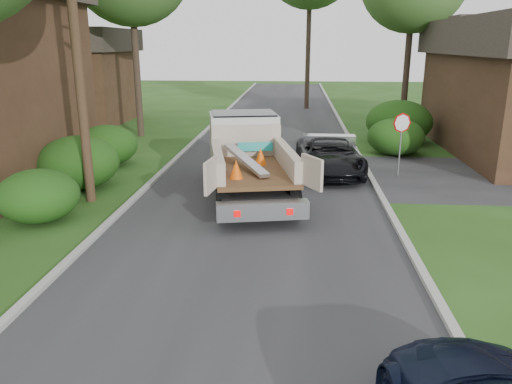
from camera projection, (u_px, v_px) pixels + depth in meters
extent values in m
plane|color=#204313|center=(240.00, 273.00, 11.28)|extent=(120.00, 120.00, 0.00)
cube|color=#28282B|center=(266.00, 168.00, 20.83)|extent=(8.00, 90.00, 0.02)
cube|color=#9E9E99|center=(170.00, 165.00, 21.13)|extent=(0.20, 90.00, 0.12)
cube|color=#9E9E99|center=(366.00, 168.00, 20.50)|extent=(0.20, 90.00, 0.12)
cylinder|color=slate|center=(400.00, 151.00, 19.20)|extent=(0.06, 0.06, 2.00)
cylinder|color=#B20A0A|center=(402.00, 123.00, 18.88)|extent=(0.71, 0.32, 0.76)
cylinder|color=#382619|center=(76.00, 43.00, 15.05)|extent=(0.30, 0.30, 10.00)
cube|color=#392517|center=(72.00, 87.00, 32.69)|extent=(7.00, 7.00, 4.50)
cube|color=#332B26|center=(67.00, 40.00, 31.84)|extent=(7.56, 7.56, 1.40)
cube|color=#332B26|center=(66.00, 28.00, 31.64)|extent=(1.05, 7.56, 0.20)
ellipsoid|color=#0D3A0D|center=(38.00, 196.00, 14.40)|extent=(2.34, 2.34, 1.53)
ellipsoid|color=#0D3A0D|center=(78.00, 162.00, 17.72)|extent=(2.86, 2.86, 1.87)
ellipsoid|color=#0D3A0D|center=(106.00, 145.00, 21.11)|extent=(2.60, 2.60, 1.70)
ellipsoid|color=#0D3A0D|center=(396.00, 137.00, 23.01)|extent=(2.60, 2.60, 1.70)
ellipsoid|color=#0D3A0D|center=(399.00, 122.00, 25.75)|extent=(3.38, 3.38, 2.21)
cylinder|color=#2D2119|center=(136.00, 53.00, 26.81)|extent=(0.36, 0.36, 9.00)
cylinder|color=#2D2119|center=(408.00, 57.00, 28.59)|extent=(0.36, 0.36, 8.50)
cylinder|color=#2D2119|center=(308.00, 36.00, 38.21)|extent=(0.36, 0.36, 11.00)
cylinder|color=black|center=(216.00, 170.00, 18.43)|extent=(0.52, 1.04, 0.99)
cylinder|color=black|center=(272.00, 168.00, 18.66)|extent=(0.52, 1.04, 0.99)
cylinder|color=black|center=(223.00, 205.00, 14.44)|extent=(0.52, 1.04, 0.99)
cylinder|color=black|center=(294.00, 202.00, 14.68)|extent=(0.52, 1.04, 0.99)
cube|color=black|center=(250.00, 178.00, 16.60)|extent=(3.43, 6.71, 0.26)
cube|color=beige|center=(243.00, 137.00, 18.53)|extent=(2.77, 2.43, 1.71)
cube|color=black|center=(243.00, 121.00, 18.35)|extent=(2.58, 2.23, 0.61)
cube|color=#472D19|center=(253.00, 172.00, 15.75)|extent=(3.16, 4.37, 0.13)
cube|color=beige|center=(246.00, 141.00, 17.46)|extent=(2.40, 0.59, 1.10)
cube|color=beige|center=(218.00, 161.00, 15.51)|extent=(1.01, 3.73, 0.66)
cube|color=beige|center=(287.00, 159.00, 15.76)|extent=(1.01, 3.73, 0.66)
cube|color=silver|center=(263.00, 210.00, 13.64)|extent=(2.56, 0.88, 0.50)
cube|color=#B20505|center=(237.00, 214.00, 13.36)|extent=(0.18, 0.08, 0.18)
cube|color=#B20505|center=(290.00, 212.00, 13.53)|extent=(0.18, 0.08, 0.18)
cube|color=beige|center=(211.00, 175.00, 13.35)|extent=(0.24, 0.99, 0.88)
cube|color=beige|center=(312.00, 172.00, 13.67)|extent=(0.59, 0.89, 0.88)
cube|color=silver|center=(245.00, 159.00, 15.72)|extent=(1.69, 2.65, 0.51)
cone|color=#F2590A|center=(236.00, 169.00, 14.64)|extent=(0.47, 0.47, 0.55)
cone|color=#F2590A|center=(261.00, 156.00, 16.32)|extent=(0.47, 0.47, 0.55)
cube|color=#148C84|center=(255.00, 147.00, 17.28)|extent=(1.21, 0.35, 0.31)
imported|color=black|center=(329.00, 155.00, 19.81)|extent=(2.69, 5.32, 1.44)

